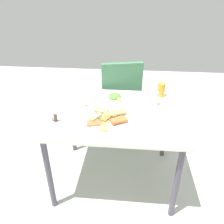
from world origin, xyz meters
TOP-DOWN VIEW (x-y plane):
  - ground_plane at (0.00, 0.00)m, footprint 6.00×6.00m
  - dining_table at (0.00, 0.00)m, footprint 1.06×0.83m
  - dining_chair at (-0.00, 0.63)m, footprint 0.51×0.51m
  - pide_platter at (-0.06, -0.14)m, footprint 0.35×0.35m
  - salad_plate_greens at (-0.30, 0.07)m, footprint 0.20×0.20m
  - salad_plate_rice at (-0.02, 0.23)m, footprint 0.21×0.21m
  - soda_can at (0.38, 0.32)m, footprint 0.07×0.07m
  - drinking_glass at (0.30, 0.14)m, footprint 0.07×0.07m
  - paper_napkin at (0.31, -0.20)m, footprint 0.19×0.19m
  - fork at (0.31, -0.21)m, footprint 0.17×0.03m
  - spoon at (0.31, -0.18)m, footprint 0.18×0.05m
  - condiment_caddy at (-0.43, -0.20)m, footprint 0.10×0.10m

SIDE VIEW (x-z plane):
  - ground_plane at x=0.00m, z-range 0.00..0.00m
  - dining_chair at x=0.00m, z-range 0.07..1.00m
  - dining_table at x=0.00m, z-range 0.27..0.97m
  - paper_napkin at x=0.31m, z-range 0.70..0.71m
  - fork at x=0.31m, z-range 0.71..0.71m
  - spoon at x=0.31m, z-range 0.71..0.71m
  - pide_platter at x=-0.06m, z-range 0.70..0.74m
  - salad_plate_rice at x=-0.02m, z-range 0.69..0.75m
  - salad_plate_greens at x=-0.30m, z-range 0.69..0.76m
  - condiment_caddy at x=-0.43m, z-range 0.69..0.76m
  - drinking_glass at x=0.30m, z-range 0.70..0.82m
  - soda_can at x=0.38m, z-range 0.70..0.83m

